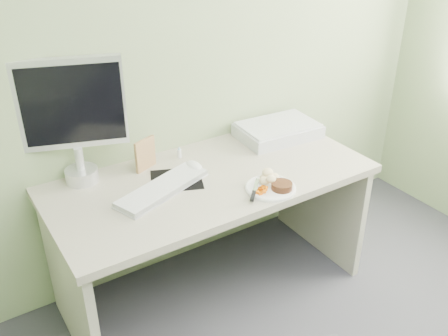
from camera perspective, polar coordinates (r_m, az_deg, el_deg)
wall_back at (r=2.54m, az=-6.21°, el=14.95°), size 3.50×0.00×3.50m
desk at (r=2.56m, az=-1.43°, el=-4.52°), size 1.60×0.75×0.73m
plate at (r=2.36m, az=5.34°, el=-2.30°), size 0.24×0.24×0.01m
steak at (r=2.34m, az=6.62°, el=-2.05°), size 0.13×0.13×0.03m
potato_pile at (r=2.39m, az=5.09°, el=-0.86°), size 0.11×0.08×0.06m
carrot_heap at (r=2.30m, az=4.44°, el=-2.49°), size 0.06×0.05×0.03m
steak_knife at (r=2.29m, az=3.45°, el=-2.82°), size 0.15×0.16×0.01m
mousepad at (r=2.44m, az=-5.45°, el=-1.32°), size 0.31×0.30×0.00m
keyboard at (r=2.35m, az=-7.03°, el=-2.23°), size 0.51×0.30×0.02m
computer_mouse at (r=2.51m, az=-3.44°, el=0.19°), size 0.07×0.12×0.04m
photo_frame at (r=2.52m, az=-8.99°, el=1.57°), size 0.13×0.06×0.16m
eyedrop_bottle at (r=2.63m, az=-5.14°, el=1.75°), size 0.02×0.02×0.07m
scanner at (r=2.87m, az=6.17°, el=4.24°), size 0.47×0.33×0.07m
monitor at (r=2.39m, az=-17.07°, el=5.84°), size 0.49×0.21×0.60m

